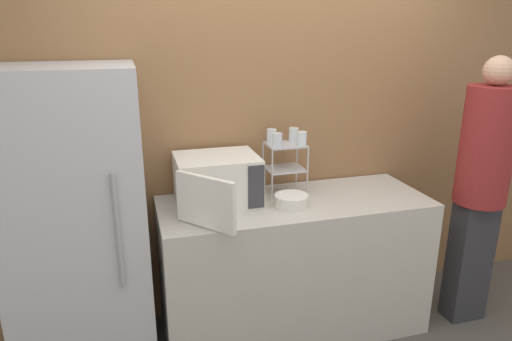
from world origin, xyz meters
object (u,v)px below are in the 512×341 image
object	(u,v)px
glass_back_left	(272,136)
person	(482,179)
glass_front_left	(277,140)
refrigerator	(78,227)
dish_rack	(285,158)
microwave	(217,181)
glass_front_right	(302,139)
bowl	(291,201)
glass_back_right	(294,134)

from	to	relation	value
glass_back_left	person	bearing A→B (deg)	-18.53
glass_front_left	refrigerator	xyz separation A→B (m)	(-1.19, -0.07, -0.40)
dish_rack	glass_front_left	size ratio (longest dim) A/B	3.80
dish_rack	person	world-z (taller)	person
dish_rack	glass_back_left	size ratio (longest dim) A/B	3.80
glass_back_left	person	size ratio (longest dim) A/B	0.05
microwave	dish_rack	world-z (taller)	dish_rack
glass_front_right	bowl	distance (m)	0.40
glass_back_left	refrigerator	world-z (taller)	refrigerator
microwave	bowl	world-z (taller)	microwave
microwave	glass_back_left	xyz separation A→B (m)	(0.39, 0.12, 0.23)
glass_front_left	person	world-z (taller)	person
dish_rack	person	size ratio (longest dim) A/B	0.18
bowl	glass_front_left	bearing A→B (deg)	103.03
glass_front_left	glass_front_right	world-z (taller)	same
microwave	glass_front_right	distance (m)	0.59
refrigerator	microwave	bearing A→B (deg)	4.64
refrigerator	glass_front_right	bearing A→B (deg)	2.79
glass_front_left	microwave	bearing A→B (deg)	-179.58
glass_back_right	glass_back_left	distance (m)	0.15
glass_back_left	bowl	xyz separation A→B (m)	(0.04, -0.29, -0.34)
glass_front_right	refrigerator	xyz separation A→B (m)	(-1.34, -0.07, -0.40)
microwave	dish_rack	size ratio (longest dim) A/B	2.13
bowl	glass_front_right	bearing A→B (deg)	53.78
glass_back_left	person	distance (m)	1.38
bowl	refrigerator	size ratio (longest dim) A/B	0.12
dish_rack	glass_front_right	bearing A→B (deg)	-37.98
glass_front_right	person	distance (m)	1.20
dish_rack	person	distance (m)	1.27
refrigerator	dish_rack	bearing A→B (deg)	5.91
glass_front_right	refrigerator	world-z (taller)	refrigerator
microwave	glass_front_left	distance (m)	0.45
refrigerator	person	bearing A→B (deg)	-5.57
microwave	dish_rack	xyz separation A→B (m)	(0.46, 0.07, 0.09)
glass_front_left	glass_front_right	bearing A→B (deg)	-0.81
glass_front_right	glass_back_left	size ratio (longest dim) A/B	1.00
microwave	refrigerator	distance (m)	0.82
glass_back_left	refrigerator	bearing A→B (deg)	-170.98
dish_rack	glass_front_left	world-z (taller)	glass_front_left
glass_back_right	glass_front_right	world-z (taller)	same
glass_front_left	glass_front_right	distance (m)	0.16
glass_front_left	refrigerator	distance (m)	1.25
glass_back_right	person	bearing A→B (deg)	-20.60
microwave	bowl	bearing A→B (deg)	-21.18
glass_front_left	person	xyz separation A→B (m)	(1.28, -0.31, -0.27)
glass_back_right	dish_rack	bearing A→B (deg)	-143.68
person	refrigerator	xyz separation A→B (m)	(-2.47, 0.24, -0.13)
glass_back_left	refrigerator	size ratio (longest dim) A/B	0.05
person	dish_rack	bearing A→B (deg)	162.91
glass_back_right	glass_front_right	xyz separation A→B (m)	(0.01, -0.12, 0.00)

